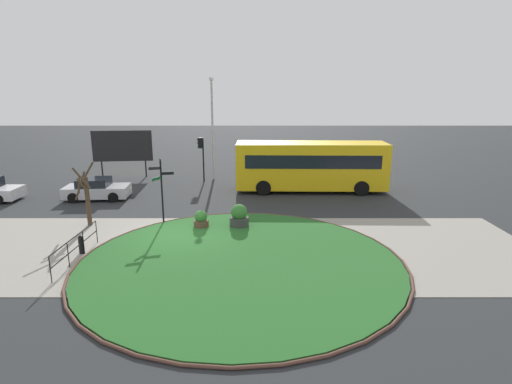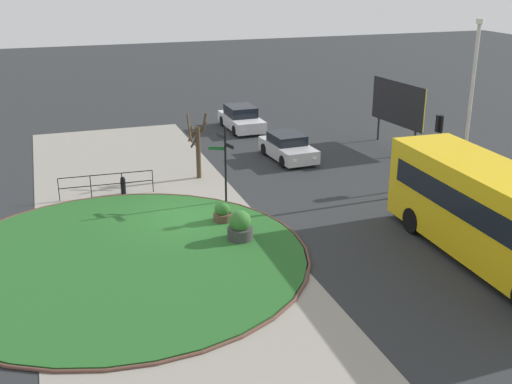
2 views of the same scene
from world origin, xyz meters
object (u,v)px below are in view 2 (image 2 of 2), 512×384
object	(u,v)px
signpost_directional	(225,160)
traffic_light_near	(439,134)
car_near_lane	(241,119)
billboard_left	(398,104)
planter_kerbside	(223,213)
bollard_foreground	(123,185)
bus_yellow	(496,216)
car_far_lane	(288,148)
street_tree_bare	(198,146)
lamppost_tall	(471,101)
planter_near_signpost	(240,228)

from	to	relation	value
signpost_directional	traffic_light_near	bearing A→B (deg)	85.61
car_near_lane	traffic_light_near	size ratio (longest dim) A/B	1.28
billboard_left	planter_kerbside	world-z (taller)	billboard_left
bollard_foreground	car_near_lane	size ratio (longest dim) A/B	0.20
bollard_foreground	traffic_light_near	bearing A→B (deg)	76.48
bus_yellow	car_far_lane	world-z (taller)	bus_yellow
traffic_light_near	street_tree_bare	distance (m)	11.28
traffic_light_near	lamppost_tall	distance (m)	2.06
traffic_light_near	signpost_directional	bearing A→B (deg)	91.37
car_near_lane	car_far_lane	size ratio (longest dim) A/B	1.05
billboard_left	planter_near_signpost	size ratio (longest dim) A/B	3.76
signpost_directional	planter_near_signpost	distance (m)	4.29
bus_yellow	planter_kerbside	bearing A→B (deg)	-128.67
planter_kerbside	lamppost_tall	bearing A→B (deg)	92.56
bollard_foreground	car_far_lane	bearing A→B (deg)	106.71
car_far_lane	lamppost_tall	xyz separation A→B (m)	(6.88, 5.96, 3.48)
signpost_directional	lamppost_tall	distance (m)	11.25
signpost_directional	traffic_light_near	xyz separation A→B (m)	(0.77, 10.01, 0.47)
signpost_directional	bollard_foreground	world-z (taller)	signpost_directional
car_near_lane	planter_kerbside	world-z (taller)	car_near_lane
billboard_left	car_near_lane	bearing A→B (deg)	-139.32
bollard_foreground	planter_near_signpost	size ratio (longest dim) A/B	0.68
bollard_foreground	billboard_left	xyz separation A→B (m)	(-2.99, 15.66, 2.02)
street_tree_bare	planter_near_signpost	bearing A→B (deg)	-2.16
car_near_lane	traffic_light_near	bearing A→B (deg)	21.76
bollard_foreground	lamppost_tall	bearing A→B (deg)	74.44
traffic_light_near	planter_near_signpost	xyz separation A→B (m)	(3.23, -10.57, -1.90)
traffic_light_near	planter_kerbside	size ratio (longest dim) A/B	3.54
traffic_light_near	planter_near_signpost	world-z (taller)	traffic_light_near
lamppost_tall	billboard_left	world-z (taller)	lamppost_tall
billboard_left	planter_near_signpost	distance (m)	15.63
billboard_left	signpost_directional	bearing A→B (deg)	-70.52
bus_yellow	planter_near_signpost	size ratio (longest dim) A/B	8.34
bus_yellow	planter_kerbside	distance (m)	10.27
bollard_foreground	planter_near_signpost	bearing A→B (deg)	27.75
traffic_light_near	street_tree_bare	xyz separation A→B (m)	(-4.56, -10.28, -0.83)
planter_kerbside	billboard_left	bearing A→B (deg)	121.94
planter_near_signpost	car_far_lane	bearing A→B (deg)	149.27
car_near_lane	billboard_left	size ratio (longest dim) A/B	0.93
traffic_light_near	street_tree_bare	world-z (taller)	traffic_light_near
bollard_foreground	lamppost_tall	world-z (taller)	lamppost_tall
lamppost_tall	planter_kerbside	distance (m)	12.23
bus_yellow	planter_kerbside	xyz separation A→B (m)	(-6.52, -7.81, -1.37)
signpost_directional	planter_kerbside	xyz separation A→B (m)	(2.08, -0.71, -1.56)
bus_yellow	billboard_left	world-z (taller)	billboard_left
bollard_foreground	bus_yellow	world-z (taller)	bus_yellow
car_far_lane	planter_kerbside	bearing A→B (deg)	-40.99
lamppost_tall	billboard_left	bearing A→B (deg)	174.57
bus_yellow	car_far_lane	xyz separation A→B (m)	(-13.92, -2.13, -1.15)
bollard_foreground	lamppost_tall	distance (m)	15.98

